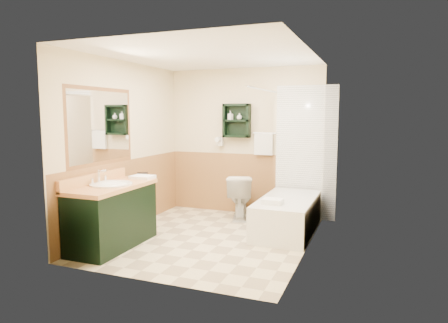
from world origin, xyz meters
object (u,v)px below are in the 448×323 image
wall_shelf (237,121)px  bathtub (287,215)px  vanity (112,216)px  toilet (240,197)px  hair_dryer (220,141)px  soap_bottle_b (239,117)px  soap_bottle_a (230,118)px  vanity_book (137,167)px

wall_shelf → bathtub: 1.83m
vanity → toilet: (1.05, 1.89, -0.05)m
hair_dryer → soap_bottle_b: (0.35, -0.03, 0.41)m
soap_bottle_a → toilet: bearing=-44.4°
vanity → toilet: vanity is taller
toilet → vanity_book: (-1.21, -1.07, 0.55)m
toilet → bathtub: bearing=134.1°
soap_bottle_a → bathtub: bearing=-33.6°
soap_bottle_b → bathtub: bearing=-37.6°
bathtub → soap_bottle_b: soap_bottle_b is taller
soap_bottle_b → vanity: bearing=-113.8°
soap_bottle_b → toilet: bearing=-68.0°
hair_dryer → soap_bottle_b: size_ratio=2.21×
vanity_book → soap_bottle_b: size_ratio=1.94×
vanity_book → toilet: bearing=9.1°
hair_dryer → vanity: 2.39m
toilet → hair_dryer: bearing=-48.1°
soap_bottle_a → soap_bottle_b: 0.16m
wall_shelf → soap_bottle_a: 0.12m
bathtub → vanity_book: size_ratio=7.12×
hair_dryer → bathtub: 1.81m
wall_shelf → toilet: (0.15, -0.26, -1.20)m
vanity → soap_bottle_b: (0.94, 2.14, 1.21)m
toilet → soap_bottle_b: size_ratio=6.53×
hair_dryer → toilet: size_ratio=0.34×
toilet → vanity: bearing=44.9°
soap_bottle_b → hair_dryer: bearing=175.1°
soap_bottle_a → soap_bottle_b: (0.15, 0.00, 0.01)m
wall_shelf → hair_dryer: 0.46m
bathtub → toilet: bearing=150.3°
wall_shelf → soap_bottle_b: 0.08m
wall_shelf → vanity: bearing=-112.6°
toilet → wall_shelf: bearing=-75.7°
wall_shelf → vanity_book: 1.82m
bathtub → toilet: toilet is taller
vanity → vanity_book: 0.98m
wall_shelf → bathtub: (1.03, -0.76, -1.31)m
wall_shelf → vanity_book: size_ratio=2.61×
vanity_book → soap_bottle_b: soap_bottle_b is taller
toilet → soap_bottle_b: soap_bottle_b is taller
toilet → vanity_book: size_ratio=3.36×
vanity → soap_bottle_a: (0.79, 2.14, 1.20)m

